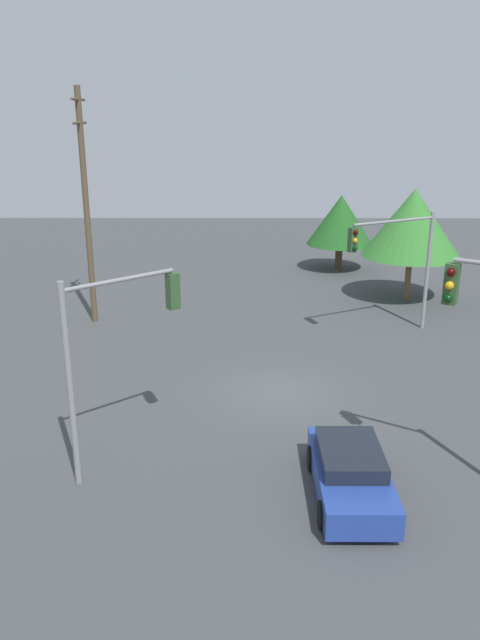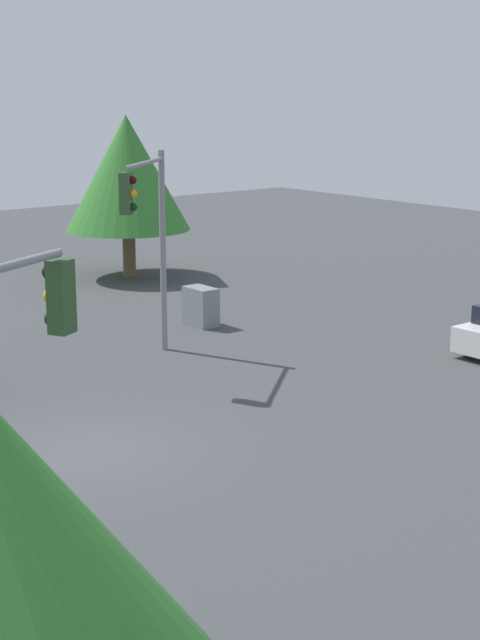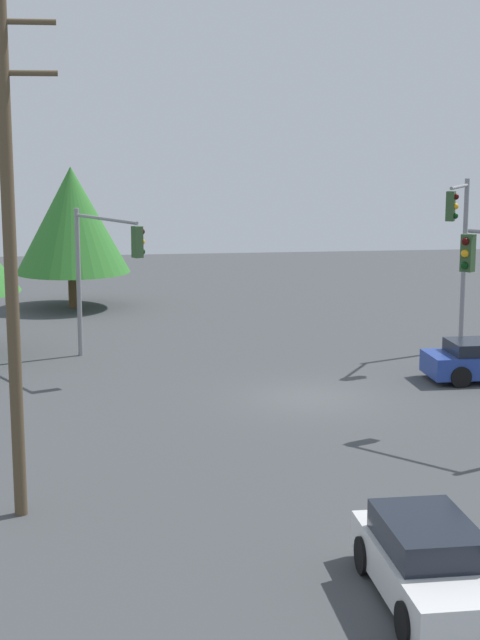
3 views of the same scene
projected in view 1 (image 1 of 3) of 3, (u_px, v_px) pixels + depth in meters
The scene contains 7 objects.
ground_plane at pixel (278, 392), 23.08m from camera, with size 80.00×80.00×0.00m, color #424447.
sedan_blue at pixel (350, 473), 16.68m from camera, with size 4.32×1.99×1.36m.
traffic_signal_main at pixel (397, 253), 27.90m from camera, with size 2.43×4.25×5.56m.
traffic_signal_cross at pixel (115, 337), 17.10m from camera, with size 2.54×2.88×5.82m.
utility_pole_tall at pixel (86, 203), 29.13m from camera, with size 2.20×0.28×10.99m.
tree_corner at pixel (413, 223), 33.17m from camera, with size 5.27×5.27×6.06m.
tree_left at pixel (341, 220), 40.03m from camera, with size 4.30×4.30×4.86m.
Camera 1 is at (-21.04, 1.31, 9.86)m, focal length 35.00 mm.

